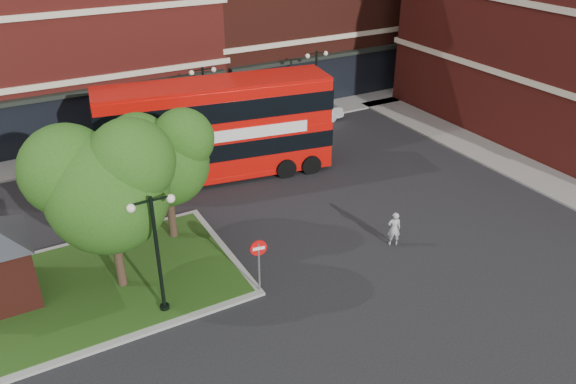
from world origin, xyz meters
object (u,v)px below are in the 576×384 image
bus (216,124)px  woman (394,229)px  car_silver (97,146)px  car_white (311,113)px

bus → woman: 11.39m
car_silver → woman: bearing=-147.6°
woman → car_white: (4.59, 14.85, -0.04)m
woman → car_silver: woman is taller
bus → woman: (4.16, -10.34, -2.31)m
woman → car_silver: bearing=-35.3°
woman → car_white: woman is taller
bus → woman: bus is taller
bus → car_white: size_ratio=2.70×
bus → car_silver: 8.42m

